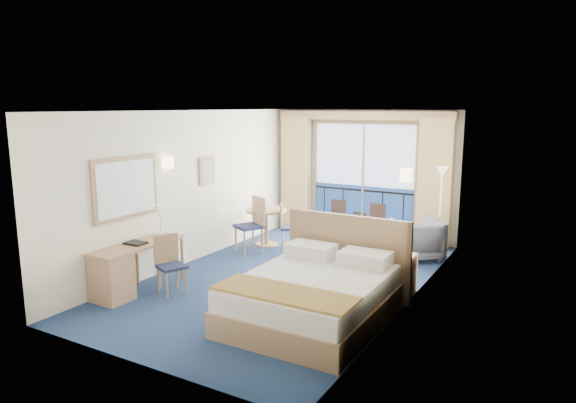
% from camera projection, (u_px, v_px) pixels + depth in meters
% --- Properties ---
extents(floor, '(6.50, 6.50, 0.00)m').
position_uv_depth(floor, '(288.00, 279.00, 8.37)').
color(floor, navy).
rests_on(floor, ground).
extents(room_walls, '(4.04, 6.54, 2.72)m').
position_uv_depth(room_walls, '(288.00, 170.00, 8.04)').
color(room_walls, white).
rests_on(room_walls, ground).
extents(balcony_door, '(2.36, 0.03, 2.52)m').
position_uv_depth(balcony_door, '(363.00, 184.00, 10.91)').
color(balcony_door, navy).
rests_on(balcony_door, room_walls).
extents(curtain_left, '(0.65, 0.22, 2.55)m').
position_uv_depth(curtain_left, '(296.00, 174.00, 11.51)').
color(curtain_left, '#D7B877').
rests_on(curtain_left, room_walls).
extents(curtain_right, '(0.65, 0.22, 2.55)m').
position_uv_depth(curtain_right, '(435.00, 184.00, 10.00)').
color(curtain_right, '#D7B877').
rests_on(curtain_right, room_walls).
extents(pelmet, '(3.80, 0.25, 0.18)m').
position_uv_depth(pelmet, '(363.00, 115.00, 10.54)').
color(pelmet, tan).
rests_on(pelmet, room_walls).
extents(mirror, '(0.05, 1.25, 0.95)m').
position_uv_depth(mirror, '(126.00, 188.00, 7.76)').
color(mirror, tan).
rests_on(mirror, room_walls).
extents(wall_print, '(0.04, 0.42, 0.52)m').
position_uv_depth(wall_print, '(207.00, 171.00, 9.42)').
color(wall_print, tan).
rests_on(wall_print, room_walls).
extents(sconce_left, '(0.18, 0.18, 0.18)m').
position_uv_depth(sconce_left, '(168.00, 163.00, 8.46)').
color(sconce_left, '#FEE3B2').
rests_on(sconce_left, room_walls).
extents(sconce_right, '(0.18, 0.18, 0.18)m').
position_uv_depth(sconce_right, '(406.00, 175.00, 6.95)').
color(sconce_right, '#FEE3B2').
rests_on(sconce_right, room_walls).
extents(bed, '(1.92, 2.28, 1.21)m').
position_uv_depth(bed, '(315.00, 294.00, 6.73)').
color(bed, tan).
rests_on(bed, ground).
extents(nightstand, '(0.46, 0.43, 0.60)m').
position_uv_depth(nightstand, '(398.00, 274.00, 7.69)').
color(nightstand, tan).
rests_on(nightstand, ground).
extents(phone, '(0.21, 0.18, 0.08)m').
position_uv_depth(phone, '(399.00, 252.00, 7.63)').
color(phone, white).
rests_on(phone, nightstand).
extents(armchair, '(1.12, 1.12, 0.73)m').
position_uv_depth(armchair, '(417.00, 239.00, 9.40)').
color(armchair, '#484F58').
rests_on(armchair, ground).
extents(floor_lamp, '(0.23, 0.23, 1.69)m').
position_uv_depth(floor_lamp, '(441.00, 189.00, 9.35)').
color(floor_lamp, silver).
rests_on(floor_lamp, ground).
extents(desk, '(0.53, 1.53, 0.72)m').
position_uv_depth(desk, '(118.00, 272.00, 7.45)').
color(desk, tan).
rests_on(desk, ground).
extents(desk_chair, '(0.50, 0.50, 0.88)m').
position_uv_depth(desk_chair, '(169.00, 261.00, 7.67)').
color(desk_chair, '#1F2749').
rests_on(desk_chair, ground).
extents(folder, '(0.32, 0.24, 0.03)m').
position_uv_depth(folder, '(136.00, 243.00, 7.76)').
color(folder, black).
rests_on(folder, desk).
extents(desk_lamp, '(0.13, 0.13, 0.48)m').
position_uv_depth(desk_lamp, '(160.00, 213.00, 8.22)').
color(desk_lamp, silver).
rests_on(desk_lamp, desk).
extents(round_table, '(0.83, 0.83, 0.74)m').
position_uv_depth(round_table, '(266.00, 218.00, 10.28)').
color(round_table, tan).
rests_on(round_table, ground).
extents(table_chair_a, '(0.53, 0.53, 0.90)m').
position_uv_depth(table_chair_a, '(287.00, 224.00, 10.01)').
color(table_chair_a, '#1F2749').
rests_on(table_chair_a, ground).
extents(table_chair_b, '(0.63, 0.63, 1.07)m').
position_uv_depth(table_chair_b, '(253.00, 221.00, 9.79)').
color(table_chair_b, '#1F2749').
rests_on(table_chair_b, ground).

